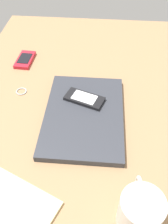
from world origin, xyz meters
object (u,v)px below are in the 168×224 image
at_px(laptop_closed, 84,115).
at_px(notepad, 11,207).
at_px(coffee_mug, 140,211).
at_px(key_ring, 21,91).
at_px(cell_phone_on_laptop, 84,99).
at_px(cell_phone_on_desk, 25,60).

bearing_deg(laptop_closed, notepad, 154.35).
relative_size(coffee_mug, key_ring, 3.45).
bearing_deg(cell_phone_on_laptop, laptop_closed, -176.12).
bearing_deg(notepad, key_ring, 35.42).
height_order(cell_phone_on_laptop, notepad, cell_phone_on_laptop).
relative_size(laptop_closed, notepad, 1.73).
xyz_separation_m(laptop_closed, coffee_mug, (-0.27, -0.13, 0.03)).
bearing_deg(laptop_closed, cell_phone_on_laptop, 3.48).
height_order(laptop_closed, coffee_mug, coffee_mug).
xyz_separation_m(cell_phone_on_laptop, coffee_mug, (-0.32, -0.13, 0.02)).
relative_size(laptop_closed, coffee_mug, 2.70).
bearing_deg(coffee_mug, laptop_closed, 25.61).
relative_size(cell_phone_on_laptop, notepad, 0.68).
xyz_separation_m(cell_phone_on_desk, coffee_mug, (-0.53, -0.37, 0.04)).
height_order(cell_phone_on_desk, key_ring, cell_phone_on_desk).
height_order(laptop_closed, cell_phone_on_desk, laptop_closed).
height_order(cell_phone_on_laptop, cell_phone_on_desk, cell_phone_on_laptop).
distance_m(cell_phone_on_laptop, cell_phone_on_desk, 0.31).
bearing_deg(cell_phone_on_desk, key_ring, -169.53).
relative_size(cell_phone_on_desk, key_ring, 3.13).
bearing_deg(notepad, cell_phone_on_desk, 34.99).
xyz_separation_m(cell_phone_on_laptop, cell_phone_on_desk, (0.20, 0.23, -0.02)).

